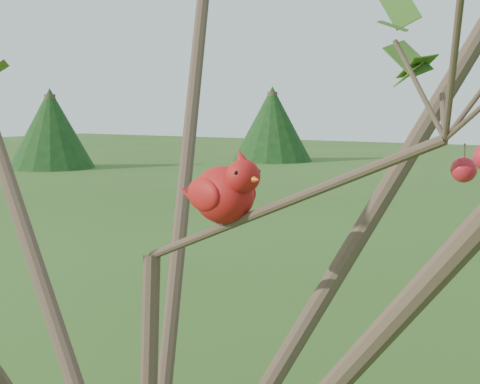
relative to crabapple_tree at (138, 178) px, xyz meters
The scene contains 2 objects.
crabapple_tree is the anchor object (origin of this frame).
cardinal 0.16m from the crabapple_tree, 42.93° to the left, with size 0.22×0.14×0.15m.
Camera 1 is at (0.88, -1.02, 2.25)m, focal length 55.00 mm.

